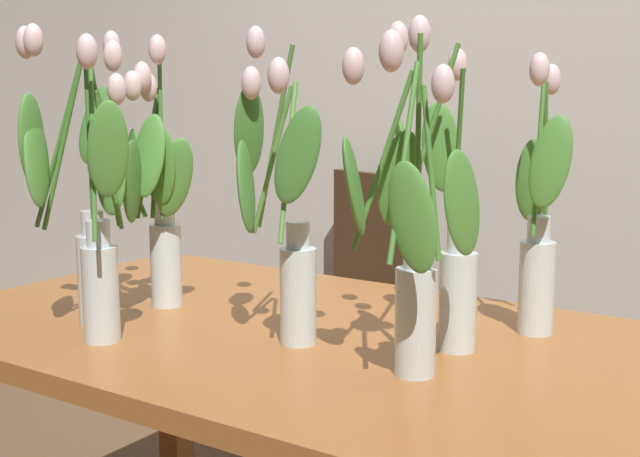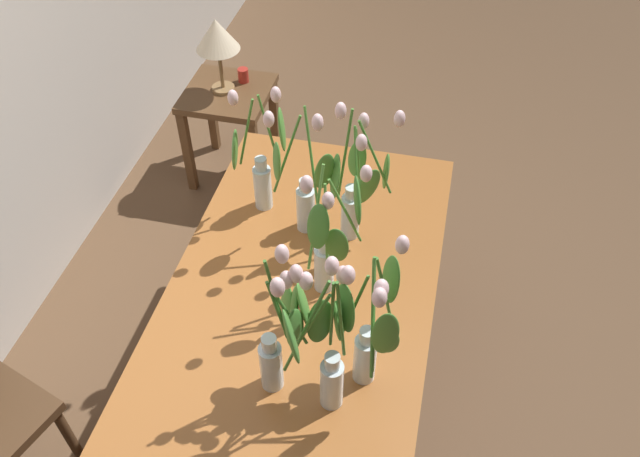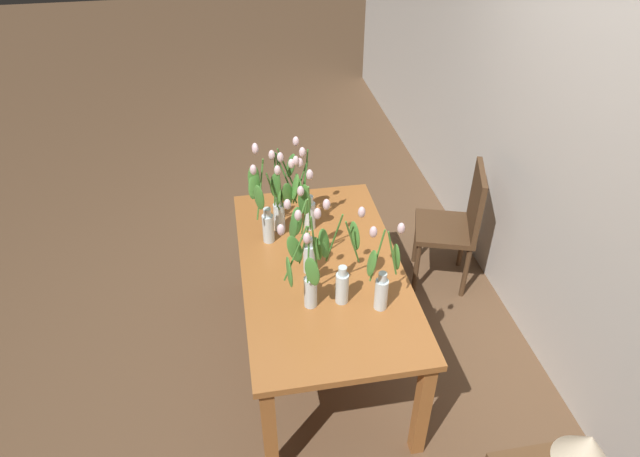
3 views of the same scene
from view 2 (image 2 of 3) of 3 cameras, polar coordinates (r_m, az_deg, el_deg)
name	(u,v)px [view 2 (image 2 of 3)]	position (r m, az deg, el deg)	size (l,w,h in m)	color
ground_plane	(305,400)	(2.82, -1.36, -14.93)	(18.00, 18.00, 0.00)	brown
dining_table	(302,306)	(2.28, -1.63, -6.83)	(1.60, 0.90, 0.74)	#A3602D
tulip_vase_0	(356,190)	(2.22, 3.20, 3.42)	(0.22, 0.23, 0.59)	silver
tulip_vase_1	(329,247)	(2.03, 0.81, -1.66)	(0.25, 0.17, 0.58)	silver
tulip_vase_2	(304,193)	(2.25, -1.46, 3.18)	(0.15, 0.24, 0.58)	silver
tulip_vase_3	(370,335)	(1.80, 4.40, -9.35)	(0.28, 0.21, 0.59)	silver
tulip_vase_4	(261,169)	(2.38, -5.22, 5.25)	(0.18, 0.20, 0.53)	silver
tulip_vase_5	(323,350)	(1.77, 0.29, -10.68)	(0.24, 0.20, 0.59)	silver
tulip_vase_6	(280,339)	(1.83, -3.51, -9.73)	(0.16, 0.16, 0.58)	silver
side_table	(229,109)	(3.55, -8.03, 10.38)	(0.44, 0.44, 0.55)	brown
table_lamp	(217,36)	(3.34, -9.10, 16.40)	(0.22, 0.22, 0.40)	olive
pillar_candle	(243,75)	(3.53, -6.79, 13.29)	(0.06, 0.06, 0.07)	#B72D23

